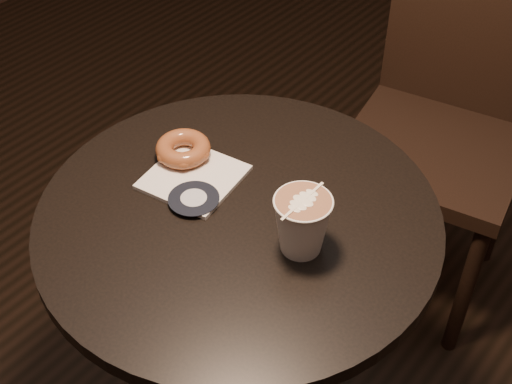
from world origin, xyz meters
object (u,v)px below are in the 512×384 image
chair (455,89)px  doughnut (183,149)px  cafe_table (240,287)px  pastry_bag (194,177)px  latte_cup (302,225)px

chair → doughnut: chair is taller
chair → cafe_table: bearing=-103.6°
pastry_bag → latte_cup: bearing=-11.2°
chair → latte_cup: bearing=-94.0°
pastry_bag → latte_cup: 0.25m
chair → pastry_bag: 0.80m
cafe_table → doughnut: 0.28m
latte_cup → pastry_bag: bearing=177.0°
cafe_table → doughnut: (-0.17, 0.05, 0.22)m
chair → doughnut: 0.78m
latte_cup → chair: bearing=96.9°
doughnut → latte_cup: (0.30, -0.04, 0.03)m
cafe_table → pastry_bag: bearing=172.4°
cafe_table → latte_cup: (0.13, 0.00, 0.25)m
cafe_table → chair: size_ratio=0.70×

